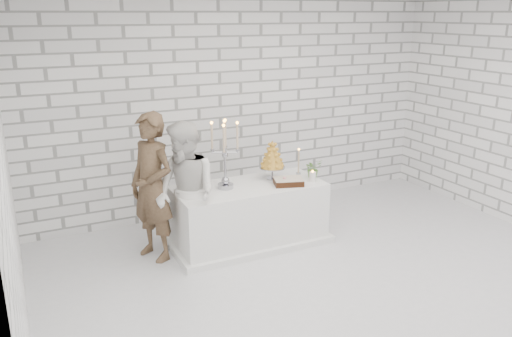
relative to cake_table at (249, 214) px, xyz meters
name	(u,v)px	position (x,y,z in m)	size (l,w,h in m)	color
ground	(339,282)	(0.44, -1.30, -0.38)	(6.00, 5.00, 0.01)	silver
wall_back	(241,105)	(0.44, 1.20, 1.12)	(6.00, 0.01, 3.00)	white
wall_left	(8,189)	(-2.56, -1.30, 1.12)	(0.01, 5.00, 3.00)	white
cake_table	(249,214)	(0.00, 0.00, 0.00)	(1.80, 0.80, 0.75)	white
groom	(152,187)	(-1.14, 0.14, 0.48)	(0.62, 0.41, 1.71)	#4B3625
bride	(186,194)	(-0.82, -0.10, 0.43)	(0.78, 0.61, 1.61)	silver
candelabra	(225,155)	(-0.29, 0.03, 0.79)	(0.33, 0.33, 0.82)	#9C9CA6
croquembouche	(272,160)	(0.36, 0.10, 0.62)	(0.32, 0.32, 0.50)	#A97624
chocolate_cake	(288,181)	(0.43, -0.19, 0.42)	(0.34, 0.24, 0.08)	black
pillar_candle	(312,177)	(0.76, -0.20, 0.44)	(0.08, 0.08, 0.12)	white
extra_taper	(299,162)	(0.75, 0.12, 0.54)	(0.06, 0.06, 0.32)	#CAAE90
flowers	(313,169)	(0.85, -0.08, 0.49)	(0.21, 0.18, 0.23)	#447A32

